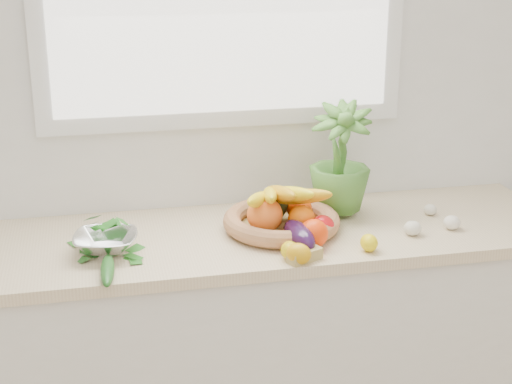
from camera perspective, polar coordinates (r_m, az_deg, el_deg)
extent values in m
cube|color=white|center=(2.80, -2.42, 7.86)|extent=(4.50, 0.02, 2.70)
cube|color=silver|center=(2.85, -1.09, -11.79)|extent=(2.20, 0.58, 0.86)
cube|color=beige|center=(2.65, -1.15, -3.41)|extent=(2.24, 0.62, 0.04)
sphere|color=#FF3B08|center=(2.52, 4.21, -3.03)|extent=(0.12, 0.12, 0.09)
ellipsoid|color=gold|center=(2.43, 2.50, -4.29)|extent=(0.06, 0.07, 0.06)
ellipsoid|color=yellow|center=(2.52, 8.22, -3.67)|extent=(0.06, 0.07, 0.06)
ellipsoid|color=orange|center=(2.40, 3.12, -4.50)|extent=(0.10, 0.10, 0.07)
sphere|color=red|center=(2.59, 4.86, -2.58)|extent=(0.10, 0.10, 0.08)
cube|color=tan|center=(2.43, 3.57, -4.62)|extent=(0.12, 0.09, 0.04)
ellipsoid|color=white|center=(2.75, 14.06, -2.16)|extent=(0.07, 0.07, 0.05)
ellipsoid|color=beige|center=(2.87, 12.56, -1.26)|extent=(0.05, 0.05, 0.04)
ellipsoid|color=silver|center=(2.67, 11.33, -2.59)|extent=(0.07, 0.07, 0.05)
ellipsoid|color=#250E33|center=(2.52, 3.16, -3.19)|extent=(0.10, 0.21, 0.08)
ellipsoid|color=#184F17|center=(2.36, -10.75, -5.60)|extent=(0.05, 0.22, 0.04)
sphere|color=#CE194C|center=(2.47, 2.47, -4.22)|extent=(0.04, 0.04, 0.04)
imported|color=#48812F|center=(2.75, 6.12, 2.53)|extent=(0.28, 0.28, 0.39)
cylinder|color=tan|center=(2.67, 1.85, -2.66)|extent=(0.38, 0.38, 0.01)
torus|color=tan|center=(2.66, 1.86, -2.10)|extent=(0.45, 0.45, 0.06)
sphere|color=orange|center=(2.60, 0.64, -1.68)|extent=(0.13, 0.13, 0.12)
sphere|color=orange|center=(2.61, 3.33, -1.96)|extent=(0.10, 0.10, 0.09)
sphere|color=#E84607|center=(2.71, 3.18, -1.22)|extent=(0.10, 0.10, 0.09)
ellipsoid|color=#1D3116|center=(2.70, 1.30, -0.83)|extent=(0.11, 0.11, 0.12)
ellipsoid|color=yellow|center=(2.60, 0.34, -0.54)|extent=(0.17, 0.25, 0.11)
ellipsoid|color=yellow|center=(2.61, 1.02, -0.23)|extent=(0.09, 0.27, 0.11)
ellipsoid|color=gold|center=(2.61, 1.73, -0.09)|extent=(0.08, 0.27, 0.11)
ellipsoid|color=yellow|center=(2.62, 2.38, -0.13)|extent=(0.16, 0.26, 0.11)
ellipsoid|color=gold|center=(2.63, 3.11, -0.34)|extent=(0.22, 0.22, 0.11)
cylinder|color=white|center=(2.53, -10.83, -4.22)|extent=(0.09, 0.09, 0.02)
imported|color=silver|center=(2.52, -10.87, -3.56)|extent=(0.23, 0.23, 0.05)
ellipsoid|color=#175D1A|center=(2.50, -10.93, -2.68)|extent=(0.17, 0.17, 0.06)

